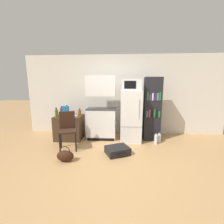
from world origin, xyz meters
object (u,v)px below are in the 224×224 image
side_table (70,127)px  water_bottle_middle (159,138)px  handbag (65,156)px  bottle_green_tall (67,111)px  refrigerator (131,116)px  bottle_ketchup_red (61,113)px  bookshelf (152,109)px  water_bottle_front (156,139)px  bottle_amber_beer (80,113)px  bowl (75,116)px  kitchen_hutch (101,111)px  suitcase_large_flat (117,150)px  bottle_clear_short (73,113)px  cereal_box (66,111)px  bottle_olive_oil (56,113)px  microwave (131,85)px  chair (67,127)px  bottle_blue_soda (62,111)px

side_table → water_bottle_middle: 2.60m
handbag → bottle_green_tall: bearing=107.7°
bottle_green_tall → water_bottle_middle: bearing=-5.4°
refrigerator → bottle_ketchup_red: bearing=-178.7°
refrigerator → handbag: (-1.44, -1.33, -0.60)m
bookshelf → bottle_ketchup_red: (-2.62, -0.18, -0.12)m
water_bottle_middle → water_bottle_front: bearing=-134.8°
bottle_amber_beer → bowl: 0.20m
kitchen_hutch → bottle_amber_beer: bearing=-177.3°
bookshelf → suitcase_large_flat: size_ratio=2.81×
bottle_amber_beer → bottle_clear_short: bearing=-173.0°
cereal_box → handbag: bearing=-71.4°
bottle_clear_short → bottle_olive_oil: 0.46m
bowl → suitcase_large_flat: 1.61m
bookshelf → bottle_olive_oil: bookshelf is taller
bottle_olive_oil → water_bottle_front: bearing=-1.5°
microwave → cereal_box: bearing=-176.3°
bowl → kitchen_hutch: bearing=15.5°
side_table → suitcase_large_flat: side_table is taller
chair → handbag: chair is taller
refrigerator → bottle_amber_beer: size_ratio=7.04×
side_table → handbag: side_table is taller
chair → bottle_clear_short: bearing=77.7°
bowl → suitcase_large_flat: bearing=-33.3°
water_bottle_front → bookshelf: bearing=99.8°
side_table → bottle_amber_beer: bottle_amber_beer is taller
suitcase_large_flat → water_bottle_middle: (1.14, 0.78, 0.05)m
refrigerator → bookshelf: size_ratio=0.80×
bookshelf → suitcase_large_flat: 1.65m
chair → suitcase_large_flat: size_ratio=1.46×
microwave → bottle_amber_beer: size_ratio=2.58×
microwave → handbag: microwave is taller
bowl → bottle_olive_oil: bearing=-171.7°
bottle_ketchup_red → bottle_olive_oil: bearing=-121.2°
kitchen_hutch → microwave: (0.85, -0.10, 0.76)m
cereal_box → bottle_olive_oil: bearing=-166.9°
refrigerator → bottle_green_tall: 1.91m
refrigerator → microwave: size_ratio=2.73×
bottle_blue_soda → bottle_amber_beer: bottle_blue_soda is taller
bottle_clear_short → bottle_ketchup_red: 0.34m
bookshelf → suitcase_large_flat: (-0.96, -1.05, -0.82)m
side_table → chair: size_ratio=0.82×
suitcase_large_flat → bottle_blue_soda: bearing=121.8°
bookshelf → bottle_blue_soda: (-2.71, 0.07, -0.10)m
refrigerator → suitcase_large_flat: refrigerator is taller
refrigerator → bottle_green_tall: bearing=176.4°
bottle_green_tall → cereal_box: size_ratio=0.99×
kitchen_hutch → refrigerator: kitchen_hutch is taller
bottle_clear_short → cereal_box: cereal_box is taller
cereal_box → suitcase_large_flat: size_ratio=0.47×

